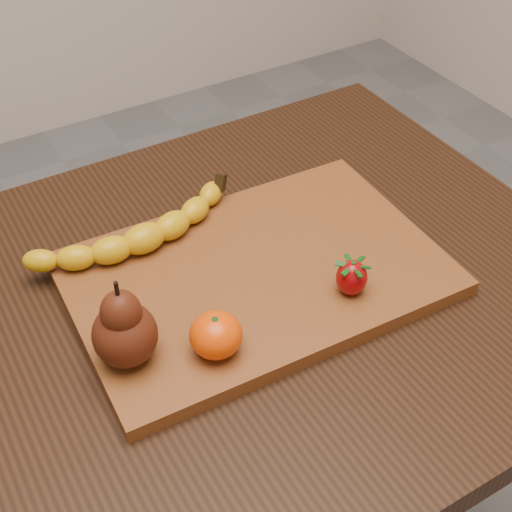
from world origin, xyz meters
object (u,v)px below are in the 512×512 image
table (202,359)px  mandarin (216,335)px  cutting_board (256,274)px  pear (123,322)px

table → mandarin: mandarin is taller
cutting_board → mandarin: bearing=-136.2°
table → pear: (-0.11, -0.05, 0.17)m
table → cutting_board: size_ratio=2.22×
table → pear: bearing=-155.7°
table → cutting_board: bearing=2.3°
pear → cutting_board: bearing=15.2°
cutting_board → table: bearing=-175.4°
table → cutting_board: (0.08, 0.00, 0.11)m
cutting_board → mandarin: 0.14m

